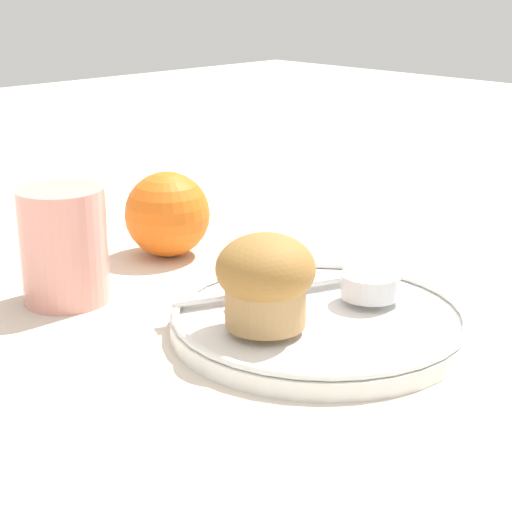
# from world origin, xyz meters

# --- Properties ---
(ground_plane) EXTENTS (3.00, 3.00, 0.00)m
(ground_plane) POSITION_xyz_m (0.00, 0.00, 0.00)
(ground_plane) COLOR beige
(plate) EXTENTS (0.24, 0.24, 0.02)m
(plate) POSITION_xyz_m (-0.00, -0.01, 0.01)
(plate) COLOR white
(plate) RESTS_ON ground_plane
(muffin) EXTENTS (0.07, 0.07, 0.07)m
(muffin) POSITION_xyz_m (-0.05, -0.00, 0.06)
(muffin) COLOR tan
(muffin) RESTS_ON plate
(cream_ramekin) EXTENTS (0.05, 0.05, 0.02)m
(cream_ramekin) POSITION_xyz_m (0.05, -0.02, 0.03)
(cream_ramekin) COLOR silver
(cream_ramekin) RESTS_ON plate
(berry_pair) EXTENTS (0.03, 0.02, 0.02)m
(berry_pair) POSITION_xyz_m (-0.03, 0.05, 0.03)
(berry_pair) COLOR #B7192D
(berry_pair) RESTS_ON plate
(butter_knife) EXTENTS (0.18, 0.08, 0.00)m
(butter_knife) POSITION_xyz_m (0.01, 0.05, 0.02)
(butter_knife) COLOR silver
(butter_knife) RESTS_ON plate
(orange_fruit) EXTENTS (0.08, 0.08, 0.08)m
(orange_fruit) POSITION_xyz_m (0.04, 0.23, 0.04)
(orange_fruit) COLOR orange
(orange_fruit) RESTS_ON ground_plane
(juice_glass) EXTENTS (0.07, 0.07, 0.10)m
(juice_glass) POSITION_xyz_m (-0.10, 0.19, 0.05)
(juice_glass) COLOR #E5998C
(juice_glass) RESTS_ON ground_plane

